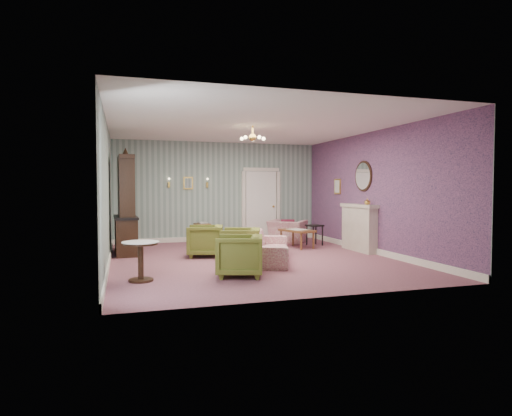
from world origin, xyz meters
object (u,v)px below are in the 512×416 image
object	(u,v)px
olive_chair_b	(241,243)
sofa_chintz	(268,241)
coffee_table	(297,239)
side_table_black	(315,235)
pedestal_table	(141,261)
wingback_chair	(287,228)
dresser	(125,202)
fireplace	(359,228)
olive_chair_a	(239,253)
olive_chair_c	(205,239)

from	to	relation	value
olive_chair_b	sofa_chintz	xyz separation A→B (m)	(0.57, -0.09, 0.02)
sofa_chintz	coffee_table	xyz separation A→B (m)	(1.40, 1.77, -0.18)
sofa_chintz	side_table_black	size ratio (longest dim) A/B	3.84
side_table_black	sofa_chintz	bearing A→B (deg)	-134.82
coffee_table	pedestal_table	world-z (taller)	pedestal_table
wingback_chair	dresser	world-z (taller)	dresser
sofa_chintz	fireplace	size ratio (longest dim) A/B	1.54
fireplace	coffee_table	distance (m)	1.62
olive_chair_a	wingback_chair	size ratio (longest dim) A/B	0.82
olive_chair_c	pedestal_table	distance (m)	2.74
olive_chair_c	wingback_chair	xyz separation A→B (m)	(2.72, 1.83, 0.03)
olive_chair_c	coffee_table	world-z (taller)	olive_chair_c
sofa_chintz	side_table_black	bearing A→B (deg)	-24.52
olive_chair_a	olive_chair_c	world-z (taller)	olive_chair_a
side_table_black	dresser	bearing A→B (deg)	-179.65
sofa_chintz	wingback_chair	bearing A→B (deg)	-8.26
coffee_table	side_table_black	distance (m)	0.69
olive_chair_a	dresser	world-z (taller)	dresser
dresser	fireplace	size ratio (longest dim) A/B	1.75
olive_chair_b	side_table_black	xyz separation A→B (m)	(2.60, 1.95, -0.12)
olive_chair_a	pedestal_table	size ratio (longest dim) A/B	1.21
coffee_table	olive_chair_b	bearing A→B (deg)	-139.59
dresser	side_table_black	distance (m)	4.99
olive_chair_b	wingback_chair	xyz separation A→B (m)	(2.12, 2.77, 0.03)
sofa_chintz	wingback_chair	xyz separation A→B (m)	(1.55, 2.86, 0.01)
fireplace	pedestal_table	size ratio (longest dim) A/B	2.09
pedestal_table	dresser	bearing A→B (deg)	93.78
sofa_chintz	fireplace	xyz separation A→B (m)	(2.64, 0.77, 0.16)
side_table_black	olive_chair_a	bearing A→B (deg)	-131.56
olive_chair_b	dresser	xyz separation A→B (m)	(-2.30, 1.92, 0.83)
fireplace	side_table_black	bearing A→B (deg)	115.68
olive_chair_b	olive_chair_c	distance (m)	1.11
dresser	pedestal_table	distance (m)	3.40
olive_chair_c	fireplace	bearing A→B (deg)	100.17
olive_chair_b	pedestal_table	xyz separation A→B (m)	(-2.09, -1.35, -0.06)
coffee_table	olive_chair_a	bearing A→B (deg)	-127.37
wingback_chair	fireplace	distance (m)	2.35
pedestal_table	coffee_table	bearing A→B (deg)	36.76
olive_chair_c	coffee_table	bearing A→B (deg)	120.09
olive_chair_b	pedestal_table	distance (m)	2.49
olive_chair_c	sofa_chintz	bearing A→B (deg)	62.48
coffee_table	side_table_black	world-z (taller)	side_table_black
olive_chair_c	coffee_table	size ratio (longest dim) A/B	0.84
olive_chair_b	fireplace	xyz separation A→B (m)	(3.21, 0.68, 0.18)
sofa_chintz	dresser	world-z (taller)	dresser
olive_chair_c	wingback_chair	world-z (taller)	wingback_chair
olive_chair_b	wingback_chair	world-z (taller)	wingback_chair
olive_chair_a	olive_chair_c	xyz separation A→B (m)	(-0.18, 2.39, -0.01)
olive_chair_a	fireplace	xyz separation A→B (m)	(3.62, 2.13, 0.18)
olive_chair_a	olive_chair_c	size ratio (longest dim) A/B	1.02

